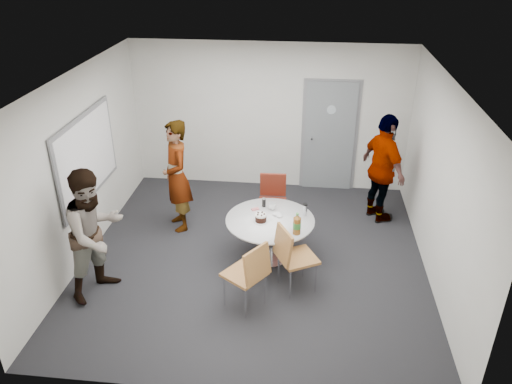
# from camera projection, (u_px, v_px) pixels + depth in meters

# --- Properties ---
(floor) EXTENTS (5.00, 5.00, 0.00)m
(floor) POSITION_uv_depth(u_px,v_px,m) (254.00, 258.00, 7.48)
(floor) COLOR black
(floor) RESTS_ON ground
(ceiling) EXTENTS (5.00, 5.00, 0.00)m
(ceiling) POSITION_uv_depth(u_px,v_px,m) (254.00, 80.00, 6.23)
(ceiling) COLOR silver
(ceiling) RESTS_ON wall_back
(wall_back) EXTENTS (5.00, 0.00, 5.00)m
(wall_back) POSITION_uv_depth(u_px,v_px,m) (270.00, 117.00, 9.06)
(wall_back) COLOR silver
(wall_back) RESTS_ON floor
(wall_left) EXTENTS (0.00, 5.00, 5.00)m
(wall_left) POSITION_uv_depth(u_px,v_px,m) (80.00, 168.00, 7.10)
(wall_left) COLOR silver
(wall_left) RESTS_ON floor
(wall_right) EXTENTS (0.00, 5.00, 5.00)m
(wall_right) POSITION_uv_depth(u_px,v_px,m) (441.00, 186.00, 6.62)
(wall_right) COLOR silver
(wall_right) RESTS_ON floor
(wall_front) EXTENTS (5.00, 0.00, 5.00)m
(wall_front) POSITION_uv_depth(u_px,v_px,m) (224.00, 293.00, 4.66)
(wall_front) COLOR silver
(wall_front) RESTS_ON floor
(door) EXTENTS (1.02, 0.17, 2.12)m
(door) POSITION_uv_depth(u_px,v_px,m) (329.00, 137.00, 9.09)
(door) COLOR slate
(door) RESTS_ON wall_back
(whiteboard) EXTENTS (0.04, 1.90, 1.25)m
(whiteboard) POSITION_uv_depth(u_px,v_px,m) (87.00, 156.00, 7.23)
(whiteboard) COLOR slate
(whiteboard) RESTS_ON wall_left
(table) EXTENTS (1.28, 1.28, 0.99)m
(table) POSITION_uv_depth(u_px,v_px,m) (272.00, 225.00, 7.20)
(table) COLOR white
(table) RESTS_ON floor
(chair_near_left) EXTENTS (0.66, 0.65, 0.96)m
(chair_near_left) POSITION_uv_depth(u_px,v_px,m) (250.00, 271.00, 6.22)
(chair_near_left) COLOR brown
(chair_near_left) RESTS_ON floor
(chair_near_right) EXTENTS (0.66, 0.64, 0.97)m
(chair_near_right) POSITION_uv_depth(u_px,v_px,m) (291.00, 253.00, 6.55)
(chair_near_right) COLOR brown
(chair_near_right) RESTS_ON floor
(chair_far) EXTENTS (0.46, 0.49, 0.92)m
(chair_far) POSITION_uv_depth(u_px,v_px,m) (273.00, 196.00, 8.02)
(chair_far) COLOR maroon
(chair_far) RESTS_ON floor
(person_main) EXTENTS (0.71, 0.80, 1.83)m
(person_main) POSITION_uv_depth(u_px,v_px,m) (177.00, 176.00, 7.87)
(person_main) COLOR #A5C6EA
(person_main) RESTS_ON floor
(person_left) EXTENTS (1.02, 1.09, 1.80)m
(person_left) POSITION_uv_depth(u_px,v_px,m) (95.00, 234.00, 6.40)
(person_left) COLOR white
(person_left) RESTS_ON floor
(person_right) EXTENTS (0.89, 1.17, 1.85)m
(person_right) POSITION_uv_depth(u_px,v_px,m) (383.00, 169.00, 8.09)
(person_right) COLOR black
(person_right) RESTS_ON floor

